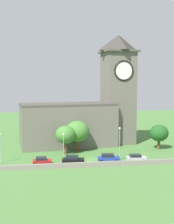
% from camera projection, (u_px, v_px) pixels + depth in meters
% --- Properties ---
extents(ground_plane, '(200.00, 200.00, 0.00)m').
position_uv_depth(ground_plane, '(81.00, 147.00, 85.52)').
color(ground_plane, '#477538').
extents(church, '(33.39, 14.74, 30.88)m').
position_uv_depth(church, '(87.00, 111.00, 87.53)').
color(church, '#666056').
rests_on(church, ground).
extents(quay_barrier, '(52.99, 0.70, 1.05)m').
position_uv_depth(quay_barrier, '(95.00, 164.00, 65.19)').
color(quay_barrier, gray).
rests_on(quay_barrier, ground).
extents(car_red, '(4.05, 2.26, 1.73)m').
position_uv_depth(car_red, '(42.00, 161.00, 66.75)').
color(car_red, red).
rests_on(car_red, ground).
extents(car_black, '(5.01, 2.78, 1.80)m').
position_uv_depth(car_black, '(73.00, 160.00, 67.72)').
color(car_black, black).
rests_on(car_black, ground).
extents(car_blue, '(4.95, 2.57, 1.82)m').
position_uv_depth(car_blue, '(108.00, 158.00, 69.35)').
color(car_blue, '#233D9E').
rests_on(car_blue, ground).
extents(car_silver, '(4.51, 2.36, 1.66)m').
position_uv_depth(car_silver, '(136.00, 158.00, 69.52)').
color(car_silver, silver).
rests_on(car_silver, ground).
extents(streetlamp_west_end, '(0.44, 0.44, 6.74)m').
position_uv_depth(streetlamp_west_end, '(0.00, 143.00, 67.13)').
color(streetlamp_west_end, '#9EA0A5').
rests_on(streetlamp_west_end, ground).
extents(streetlamp_west_mid, '(0.44, 0.44, 6.27)m').
position_uv_depth(streetlamp_west_mid, '(64.00, 142.00, 69.56)').
color(streetlamp_west_mid, '#9EA0A5').
rests_on(streetlamp_west_mid, ground).
extents(streetlamp_central, '(0.44, 0.44, 7.53)m').
position_uv_depth(streetlamp_central, '(120.00, 139.00, 70.36)').
color(streetlamp_central, '#9EA0A5').
rests_on(streetlamp_central, ground).
extents(tree_churchyard, '(4.88, 4.88, 7.04)m').
position_uv_depth(tree_churchyard, '(65.00, 135.00, 76.25)').
color(tree_churchyard, brown).
rests_on(tree_churchyard, ground).
extents(tree_riverside_west, '(4.91, 4.91, 6.49)m').
position_uv_depth(tree_riverside_west, '(159.00, 133.00, 82.10)').
color(tree_riverside_west, brown).
rests_on(tree_riverside_west, ground).
extents(tree_by_tower, '(6.06, 6.06, 7.86)m').
position_uv_depth(tree_by_tower, '(77.00, 132.00, 79.31)').
color(tree_by_tower, brown).
rests_on(tree_by_tower, ground).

